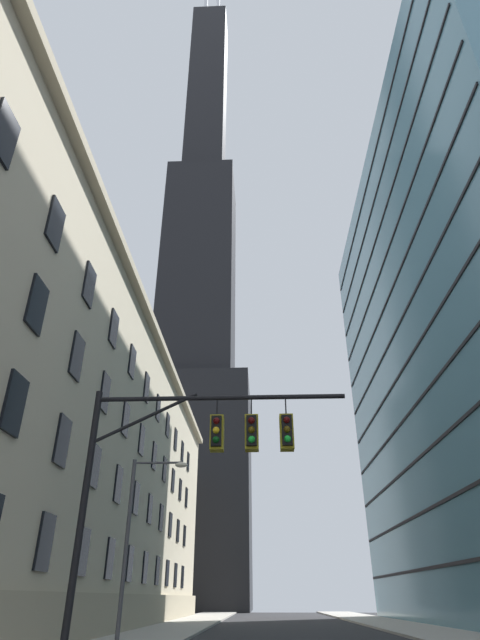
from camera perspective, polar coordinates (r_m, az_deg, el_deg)
station_building at (r=41.87m, az=-20.18°, el=-14.41°), size 13.74×68.97×22.54m
dark_skyscraper at (r=111.99m, az=-4.88°, el=0.14°), size 22.92×22.92×185.92m
traffic_signal_mast at (r=15.12m, az=-4.25°, el=-15.03°), size 7.69×0.63×7.41m
street_lamppost at (r=23.82m, az=-11.59°, el=-22.12°), size 2.52×0.32×7.36m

